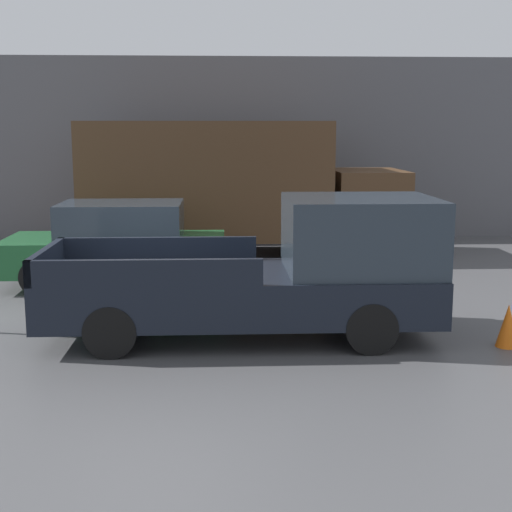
# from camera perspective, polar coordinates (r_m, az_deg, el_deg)

# --- Properties ---
(ground_plane) EXTENTS (60.00, 60.00, 0.00)m
(ground_plane) POSITION_cam_1_polar(r_m,az_deg,el_deg) (11.68, -8.32, -5.11)
(ground_plane) COLOR #4C4C4F
(building_wall) EXTENTS (28.00, 0.15, 5.02)m
(building_wall) POSITION_cam_1_polar(r_m,az_deg,el_deg) (20.11, -6.07, 8.50)
(building_wall) COLOR #56565B
(building_wall) RESTS_ON ground
(pickup_truck) EXTENTS (5.71, 2.11, 2.07)m
(pickup_truck) POSITION_cam_1_polar(r_m,az_deg,el_deg) (10.51, 1.82, -1.35)
(pickup_truck) COLOR black
(pickup_truck) RESTS_ON ground
(car) EXTENTS (4.28, 1.94, 1.64)m
(car) POSITION_cam_1_polar(r_m,az_deg,el_deg) (14.30, -10.99, 0.97)
(car) COLOR #1E592D
(car) RESTS_ON ground
(delivery_truck) EXTENTS (7.73, 2.57, 3.23)m
(delivery_truck) POSITION_cam_1_polar(r_m,az_deg,el_deg) (17.40, -2.12, 5.77)
(delivery_truck) COLOR #4C331E
(delivery_truck) RESTS_ON ground
(traffic_cone) EXTENTS (0.32, 0.32, 0.62)m
(traffic_cone) POSITION_cam_1_polar(r_m,az_deg,el_deg) (10.72, 19.50, -5.26)
(traffic_cone) COLOR orange
(traffic_cone) RESTS_ON ground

